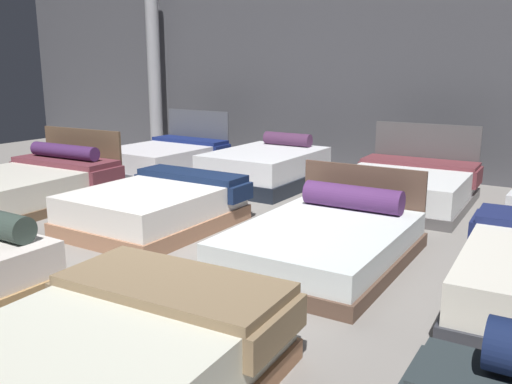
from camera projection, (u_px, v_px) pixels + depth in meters
The scene contains 10 objects.
ground_plane at pixel (211, 253), 5.55m from camera, with size 18.00×18.00×0.02m, color gray.
showroom_back_wall at pixel (382, 72), 9.20m from camera, with size 18.00×0.06×3.50m, color #47474C.
bed_2 at pixel (103, 368), 2.98m from camera, with size 1.64×2.18×0.53m.
bed_4 at pixel (32, 184), 7.47m from camera, with size 1.78×2.18×0.94m.
bed_5 at pixel (156, 207), 6.34m from camera, with size 1.58×1.91×0.55m.
bed_6 at pixel (325, 240), 5.26m from camera, with size 1.51×2.15×0.79m.
bed_8 at pixel (166, 158), 9.66m from camera, with size 1.63×2.01×1.03m.
bed_9 at pixel (266, 168), 8.53m from camera, with size 1.45×1.96×0.77m.
bed_10 at pixel (407, 186), 7.40m from camera, with size 1.71×2.08×1.02m.
support_pillar at pixel (154, 71), 11.32m from camera, with size 0.27×0.27×3.50m, color #99999E.
Camera 1 is at (3.19, -4.21, 1.86)m, focal length 38.01 mm.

